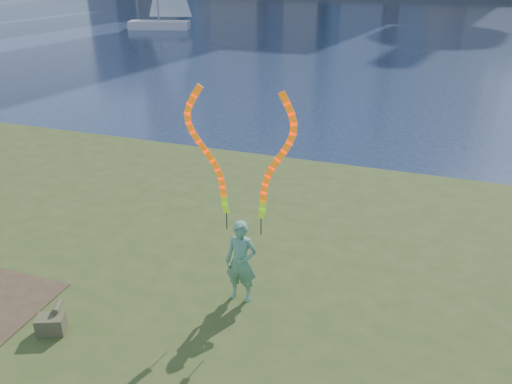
% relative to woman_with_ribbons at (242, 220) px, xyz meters
% --- Properties ---
extents(ground, '(320.00, 320.00, 0.00)m').
position_rel_woman_with_ribbons_xyz_m(ground, '(-2.34, 1.04, -2.26)').
color(ground, '#1B2944').
rests_on(ground, ground).
extents(grassy_knoll, '(20.00, 18.00, 0.80)m').
position_rel_woman_with_ribbons_xyz_m(grassy_knoll, '(-2.34, -1.25, -1.92)').
color(grassy_knoll, '#3C4D1B').
rests_on(grassy_knoll, ground).
extents(woman_with_ribbons, '(1.97, 0.35, 3.83)m').
position_rel_woman_with_ribbons_xyz_m(woman_with_ribbons, '(0.00, 0.00, 0.00)').
color(woman_with_ribbons, '#137C3F').
rests_on(woman_with_ribbons, grassy_knoll).
extents(canvas_bag, '(0.47, 0.53, 0.38)m').
position_rel_woman_with_ribbons_xyz_m(canvas_bag, '(-2.43, -1.73, -1.31)').
color(canvas_bag, '#4B472A').
rests_on(canvas_bag, grassy_knoll).
extents(sailboat, '(5.56, 3.04, 8.40)m').
position_rel_woman_with_ribbons_xyz_m(sailboat, '(-19.99, 34.17, -0.82)').
color(sailboat, silver).
rests_on(sailboat, ground).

